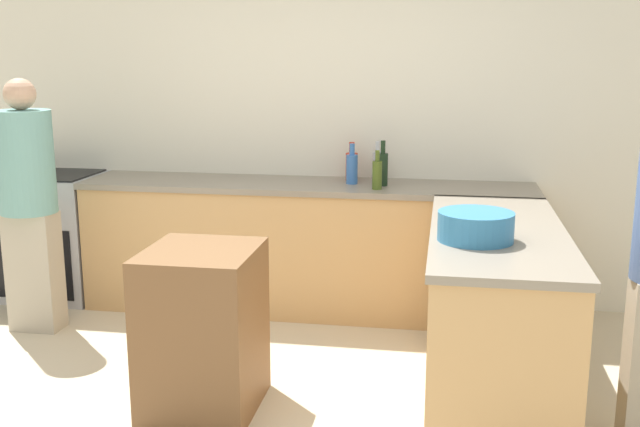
{
  "coord_description": "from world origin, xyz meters",
  "views": [
    {
      "loc": [
        0.96,
        -3.14,
        1.82
      ],
      "look_at": [
        0.3,
        0.73,
        0.97
      ],
      "focal_mm": 42.0,
      "sensor_mm": 36.0,
      "label": 1
    }
  ],
  "objects": [
    {
      "name": "mixing_bowl",
      "position": [
        1.11,
        0.45,
        0.99
      ],
      "size": [
        0.37,
        0.37,
        0.14
      ],
      "color": "teal",
      "rests_on": "counter_peninsula"
    },
    {
      "name": "island_table",
      "position": [
        -0.24,
        0.32,
        0.43
      ],
      "size": [
        0.55,
        0.61,
        0.85
      ],
      "color": "brown",
      "rests_on": "ground_plane"
    },
    {
      "name": "vinegar_bottle_clear",
      "position": [
        0.48,
        2.08,
        1.03
      ],
      "size": [
        0.07,
        0.07,
        0.28
      ],
      "color": "silver",
      "rests_on": "counter_back"
    },
    {
      "name": "counter_peninsula",
      "position": [
        1.23,
        0.73,
        0.46
      ],
      "size": [
        0.69,
        1.78,
        0.92
      ],
      "color": "tan",
      "rests_on": "ground_plane"
    },
    {
      "name": "hot_sauce_bottle",
      "position": [
        0.3,
        2.05,
        1.03
      ],
      "size": [
        0.08,
        0.08,
        0.27
      ],
      "color": "red",
      "rests_on": "counter_back"
    },
    {
      "name": "wine_bottle_dark",
      "position": [
        0.53,
        1.89,
        1.04
      ],
      "size": [
        0.07,
        0.07,
        0.31
      ],
      "color": "black",
      "rests_on": "counter_back"
    },
    {
      "name": "olive_oil_bottle",
      "position": [
        0.51,
        1.74,
        1.02
      ],
      "size": [
        0.06,
        0.06,
        0.26
      ],
      "color": "#475B1E",
      "rests_on": "counter_back"
    },
    {
      "name": "person_by_range",
      "position": [
        -1.7,
        1.22,
        0.89
      ],
      "size": [
        0.36,
        0.36,
        1.66
      ],
      "color": "#ADA38E",
      "rests_on": "ground_plane"
    },
    {
      "name": "water_bottle_blue",
      "position": [
        0.32,
        1.93,
        1.03
      ],
      "size": [
        0.08,
        0.08,
        0.28
      ],
      "color": "#386BB7",
      "rests_on": "counter_back"
    },
    {
      "name": "wall_back",
      "position": [
        0.0,
        2.23,
        1.35
      ],
      "size": [
        8.0,
        0.06,
        2.7
      ],
      "color": "silver",
      "rests_on": "ground_plane"
    },
    {
      "name": "counter_back",
      "position": [
        0.0,
        1.9,
        0.46
      ],
      "size": [
        3.16,
        0.63,
        0.92
      ],
      "color": "tan",
      "rests_on": "ground_plane"
    },
    {
      "name": "range_oven",
      "position": [
        -1.95,
        1.9,
        0.46
      ],
      "size": [
        0.74,
        0.61,
        0.93
      ],
      "color": "#ADADB2",
      "rests_on": "ground_plane"
    }
  ]
}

